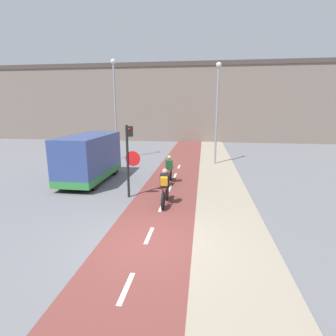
{
  "coord_description": "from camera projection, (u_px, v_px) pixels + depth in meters",
  "views": [
    {
      "loc": [
        1.61,
        -6.91,
        3.94
      ],
      "look_at": [
        0.0,
        4.91,
        1.2
      ],
      "focal_mm": 28.0,
      "sensor_mm": 36.0,
      "label": 1
    }
  ],
  "objects": [
    {
      "name": "building_row_background",
      "position": [
        192.0,
        103.0,
        32.59
      ],
      "size": [
        60.0,
        5.2,
        9.06
      ],
      "color": "slate",
      "rests_on": "ground_plane"
    },
    {
      "name": "sidewalk_strip",
      "position": [
        235.0,
        249.0,
        7.42
      ],
      "size": [
        2.4,
        60.0,
        0.05
      ],
      "color": "gray",
      "rests_on": "ground_plane"
    },
    {
      "name": "street_lamp_far",
      "position": [
        115.0,
        100.0,
        19.79
      ],
      "size": [
        0.36,
        0.36,
        7.45
      ],
      "color": "gray",
      "rests_on": "ground_plane"
    },
    {
      "name": "bike_lane",
      "position": [
        146.0,
        244.0,
        7.77
      ],
      "size": [
        2.77,
        60.0,
        0.02
      ],
      "color": "brown",
      "rests_on": "ground_plane"
    },
    {
      "name": "van",
      "position": [
        90.0,
        159.0,
        14.21
      ],
      "size": [
        1.93,
        4.78,
        2.52
      ],
      "color": "#334784",
      "rests_on": "ground_plane"
    },
    {
      "name": "ground_plane",
      "position": [
        146.0,
        244.0,
        7.77
      ],
      "size": [
        120.0,
        120.0,
        0.0
      ],
      "primitive_type": "plane",
      "color": "slate"
    },
    {
      "name": "cyclist_near",
      "position": [
        165.0,
        188.0,
        10.74
      ],
      "size": [
        0.46,
        1.83,
        1.55
      ],
      "color": "black",
      "rests_on": "ground_plane"
    },
    {
      "name": "traffic_light_pole",
      "position": [
        129.0,
        154.0,
        11.42
      ],
      "size": [
        0.67,
        0.25,
        3.23
      ],
      "color": "black",
      "rests_on": "ground_plane"
    },
    {
      "name": "street_lamp_sidewalk",
      "position": [
        217.0,
        104.0,
        17.88
      ],
      "size": [
        0.36,
        0.36,
        6.91
      ],
      "color": "gray",
      "rests_on": "ground_plane"
    },
    {
      "name": "cyclist_far",
      "position": [
        169.0,
        171.0,
        13.89
      ],
      "size": [
        0.46,
        1.79,
        1.52
      ],
      "color": "black",
      "rests_on": "ground_plane"
    }
  ]
}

